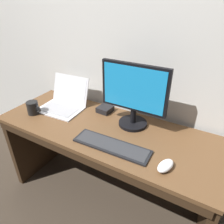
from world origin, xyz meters
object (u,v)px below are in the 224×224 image
object	(u,v)px
laptop_silver	(64,101)
external_monitor	(134,95)
wired_keyboard	(112,146)
coffee_mug	(33,108)
computer_mouse	(165,166)
external_drive_box	(105,109)

from	to	relation	value
laptop_silver	external_monitor	size ratio (longest dim) A/B	0.78
wired_keyboard	coffee_mug	bearing A→B (deg)	176.15
wired_keyboard	computer_mouse	world-z (taller)	computer_mouse
external_monitor	wired_keyboard	bearing A→B (deg)	-92.01
external_monitor	coffee_mug	size ratio (longest dim) A/B	3.57
wired_keyboard	external_drive_box	xyz separation A→B (m)	(-0.26, 0.35, 0.01)
wired_keyboard	external_drive_box	world-z (taller)	external_drive_box
external_monitor	external_drive_box	xyz separation A→B (m)	(-0.27, 0.07, -0.21)
wired_keyboard	external_monitor	bearing A→B (deg)	87.99
coffee_mug	laptop_silver	bearing A→B (deg)	56.40
computer_mouse	external_drive_box	world-z (taller)	external_drive_box
wired_keyboard	external_drive_box	distance (m)	0.43
external_monitor	wired_keyboard	size ratio (longest dim) A/B	0.93
external_monitor	computer_mouse	bearing A→B (deg)	-41.59
laptop_silver	external_monitor	bearing A→B (deg)	2.37
coffee_mug	external_drive_box	bearing A→B (deg)	33.11
external_drive_box	coffee_mug	distance (m)	0.55
laptop_silver	external_drive_box	world-z (taller)	laptop_silver
laptop_silver	coffee_mug	xyz separation A→B (m)	(-0.13, -0.20, -0.00)
computer_mouse	coffee_mug	world-z (taller)	coffee_mug
wired_keyboard	computer_mouse	bearing A→B (deg)	-2.87
external_monitor	wired_keyboard	distance (m)	0.35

